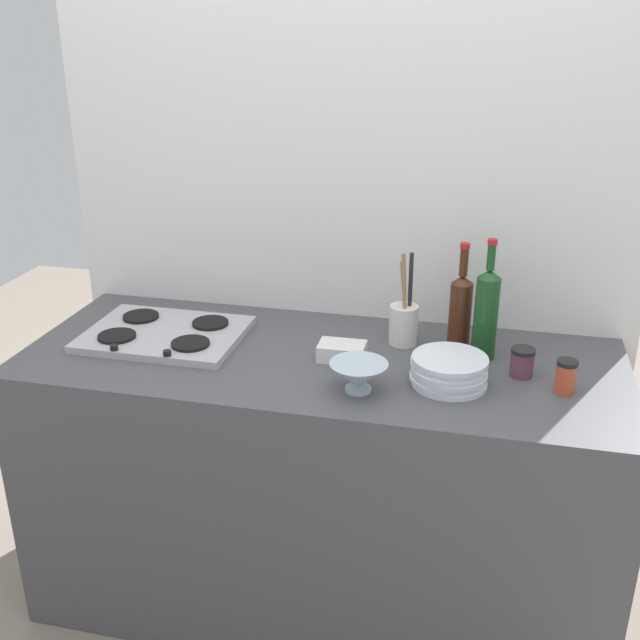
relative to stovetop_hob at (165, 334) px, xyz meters
The scene contains 12 objects.
ground_plane 1.05m from the stovetop_hob, ahead, with size 6.00×6.00×0.00m, color gray.
counter_block 0.69m from the stovetop_hob, ahead, with size 1.80×0.70×0.90m, color #4C4C51.
backsplash_panel 0.64m from the stovetop_hob, 34.73° to the left, with size 1.90×0.06×2.10m, color white.
stovetop_hob is the anchor object (origin of this frame).
plate_stack 0.91m from the stovetop_hob, ahead, with size 0.22×0.22×0.08m.
wine_bottle_leftmost 0.93m from the stovetop_hob, ahead, with size 0.07×0.07×0.33m.
wine_bottle_mid_left 1.00m from the stovetop_hob, ahead, with size 0.07×0.07×0.37m.
mixing_bowl 0.70m from the stovetop_hob, 17.64° to the right, with size 0.16×0.16×0.08m.
butter_dish 0.58m from the stovetop_hob, ahead, with size 0.14×0.09×0.05m, color white.
utensil_crock 0.75m from the stovetop_hob, 10.31° to the left, with size 0.09×0.09×0.29m.
condiment_jar_front 1.10m from the stovetop_hob, ahead, with size 0.07×0.07×0.08m.
condiment_jar_rear 1.21m from the stovetop_hob, ahead, with size 0.06×0.06×0.09m.
Camera 1 is at (0.47, -1.98, 1.86)m, focal length 42.00 mm.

